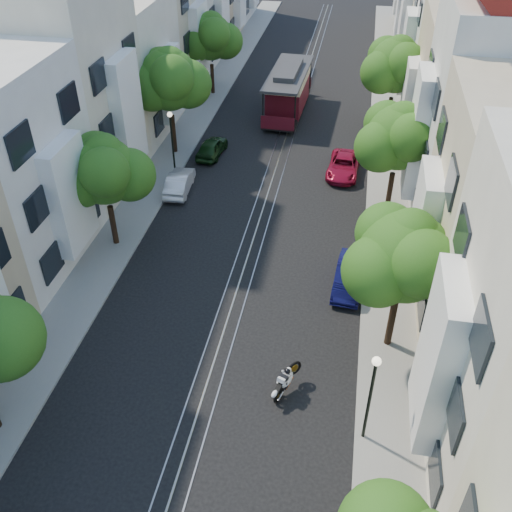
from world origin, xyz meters
The scene contains 23 objects.
ground centered at (0.00, 28.00, 0.00)m, with size 200.00×200.00×0.00m, color black.
sidewalk_east centered at (7.25, 28.00, 0.06)m, with size 2.50×80.00×0.12m, color gray.
sidewalk_west centered at (-7.25, 28.00, 0.06)m, with size 2.50×80.00×0.12m, color gray.
rail_left centered at (-0.55, 28.00, 0.01)m, with size 0.06×80.00×0.02m, color gray.
rail_slot centered at (0.00, 28.00, 0.01)m, with size 0.06×80.00×0.02m, color gray.
rail_right centered at (0.55, 28.00, 0.01)m, with size 0.06×80.00×0.02m, color gray.
lane_line centered at (0.00, 28.00, 0.00)m, with size 0.08×80.00×0.01m, color tan.
townhouses_east centered at (11.87, 27.91, 5.18)m, with size 7.75×72.00×12.00m.
townhouses_west centered at (-11.87, 27.91, 5.08)m, with size 7.75×72.00×11.76m.
tree_e_b centered at (7.26, 8.98, 4.73)m, with size 4.93×4.08×6.68m.
tree_e_c centered at (7.26, 19.98, 4.60)m, with size 4.84×3.99×6.52m.
tree_e_d centered at (7.26, 30.98, 4.87)m, with size 5.01×4.16×6.85m.
tree_w_b centered at (-7.14, 13.98, 4.40)m, with size 4.72×3.87×6.27m.
tree_w_c centered at (-7.14, 24.98, 5.07)m, with size 5.13×4.28×7.09m.
tree_w_d centered at (-7.14, 35.98, 4.60)m, with size 4.84×3.99×6.52m.
lamp_east centered at (6.30, 4.00, 2.85)m, with size 0.32×0.32×4.16m.
lamp_west centered at (-6.30, 22.00, 2.85)m, with size 0.32×0.32×4.16m.
sportbike_rider centered at (3.18, 5.63, 0.67)m, with size 0.95×1.69×1.27m.
cable_car centered at (-0.50, 33.21, 1.95)m, with size 2.99×8.64×3.29m.
parked_car_e_mid centered at (5.34, 12.70, 0.63)m, with size 1.33×3.81×1.25m, color #0C0C3F.
parked_car_e_far centered at (4.40, 24.06, 0.58)m, with size 1.92×4.17×1.16m, color maroon.
parked_car_w_mid centered at (-5.41, 20.07, 0.61)m, with size 1.28×3.68×1.21m, color silver.
parked_car_w_far centered at (-4.60, 25.07, 0.61)m, with size 1.43×3.56×1.21m, color black.
Camera 1 is at (4.70, -9.27, 18.09)m, focal length 40.00 mm.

